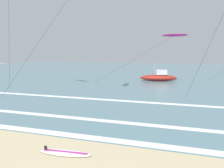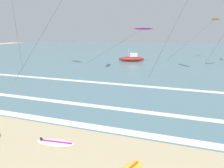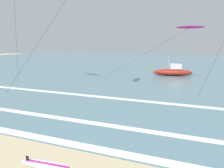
# 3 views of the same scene
# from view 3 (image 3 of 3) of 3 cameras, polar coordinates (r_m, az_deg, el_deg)

# --- Properties ---
(ocean_surface) EXTENTS (140.00, 90.00, 0.01)m
(ocean_surface) POSITION_cam_3_polar(r_m,az_deg,el_deg) (52.97, 18.63, 4.68)
(ocean_surface) COLOR slate
(ocean_surface) RESTS_ON ground
(wave_foam_shoreline) EXTENTS (58.32, 0.57, 0.01)m
(wave_foam_shoreline) POSITION_cam_3_polar(r_m,az_deg,el_deg) (9.89, -2.49, -15.76)
(wave_foam_shoreline) COLOR white
(wave_foam_shoreline) RESTS_ON ocean_surface
(wave_foam_mid_break) EXTENTS (53.34, 0.52, 0.01)m
(wave_foam_mid_break) POSITION_cam_3_polar(r_m,az_deg,el_deg) (12.68, -2.16, -9.86)
(wave_foam_mid_break) COLOR white
(wave_foam_mid_break) RESTS_ON ocean_surface
(wave_foam_outer_break) EXTENTS (41.79, 0.63, 0.01)m
(wave_foam_outer_break) POSITION_cam_3_polar(r_m,az_deg,el_deg) (17.35, 14.31, -4.74)
(wave_foam_outer_break) COLOR white
(wave_foam_outer_break) RESTS_ON ocean_surface
(surfboard_left_pile) EXTENTS (2.15, 0.80, 0.25)m
(surfboard_left_pile) POSITION_cam_3_polar(r_m,az_deg,el_deg) (9.07, -15.59, -18.42)
(surfboard_left_pile) COLOR silver
(surfboard_left_pile) RESTS_ON ground
(kite_magenta_distant_low) EXTENTS (11.75, 2.40, 6.39)m
(kite_magenta_distant_low) POSITION_cam_3_polar(r_m,az_deg,el_deg) (29.25, 18.43, 12.95)
(kite_magenta_distant_low) COLOR #CC2384
(kite_magenta_distant_low) RESTS_ON ground
(offshore_boat) EXTENTS (5.44, 2.78, 2.70)m
(offshore_boat) POSITION_cam_3_polar(r_m,az_deg,el_deg) (32.72, 14.63, 2.96)
(offshore_boat) COLOR maroon
(offshore_boat) RESTS_ON ground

